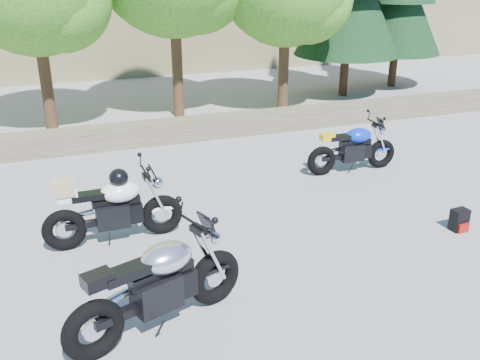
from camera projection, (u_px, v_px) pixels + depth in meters
name	position (u px, v px, depth m)	size (l,w,h in m)	color
ground	(250.00, 254.00, 7.73)	(90.00, 90.00, 0.00)	gray
stone_wall	(167.00, 131.00, 12.42)	(22.00, 0.55, 0.50)	brown
silver_bike	(159.00, 286.00, 6.00)	(2.22, 1.01, 1.16)	black
white_bike	(112.00, 207.00, 7.88)	(2.08, 0.66, 1.15)	black
blue_bike	(353.00, 149.00, 10.59)	(1.93, 0.61, 0.97)	black
backpack	(459.00, 220.00, 8.37)	(0.27, 0.24, 0.35)	black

